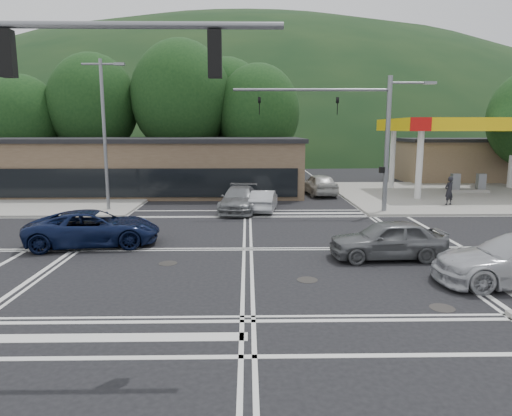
{
  "coord_description": "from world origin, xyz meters",
  "views": [
    {
      "loc": [
        0.01,
        -18.6,
        5.0
      ],
      "look_at": [
        0.39,
        2.07,
        1.4
      ],
      "focal_mm": 32.0,
      "sensor_mm": 36.0,
      "label": 1
    }
  ],
  "objects_px": {
    "car_blue_west": "(94,228)",
    "car_northbound": "(239,199)",
    "car_queue_b": "(319,184)",
    "car_grey_center": "(388,239)",
    "pedestrian": "(449,191)",
    "car_queue_a": "(264,201)"
  },
  "relations": [
    {
      "from": "car_blue_west",
      "to": "car_northbound",
      "type": "bearing_deg",
      "value": -45.92
    },
    {
      "from": "car_queue_b",
      "to": "car_grey_center",
      "type": "bearing_deg",
      "value": 82.53
    },
    {
      "from": "pedestrian",
      "to": "car_blue_west",
      "type": "bearing_deg",
      "value": 0.08
    },
    {
      "from": "car_blue_west",
      "to": "car_queue_b",
      "type": "height_order",
      "value": "car_queue_b"
    },
    {
      "from": "car_blue_west",
      "to": "pedestrian",
      "type": "distance_m",
      "value": 21.82
    },
    {
      "from": "car_grey_center",
      "to": "car_blue_west",
      "type": "bearing_deg",
      "value": -103.6
    },
    {
      "from": "car_northbound",
      "to": "car_grey_center",
      "type": "bearing_deg",
      "value": -54.47
    },
    {
      "from": "car_northbound",
      "to": "car_queue_b",
      "type": "bearing_deg",
      "value": 55.26
    },
    {
      "from": "car_blue_west",
      "to": "car_northbound",
      "type": "xyz_separation_m",
      "value": [
        6.13,
        8.23,
        -0.02
      ]
    },
    {
      "from": "car_blue_west",
      "to": "car_queue_a",
      "type": "height_order",
      "value": "car_blue_west"
    },
    {
      "from": "car_queue_a",
      "to": "pedestrian",
      "type": "relative_size",
      "value": 2.18
    },
    {
      "from": "car_queue_a",
      "to": "car_queue_b",
      "type": "relative_size",
      "value": 0.83
    },
    {
      "from": "car_blue_west",
      "to": "pedestrian",
      "type": "xyz_separation_m",
      "value": [
        19.63,
        9.52,
        0.3
      ]
    },
    {
      "from": "car_queue_b",
      "to": "car_northbound",
      "type": "xyz_separation_m",
      "value": [
        -6.0,
        -6.97,
        -0.06
      ]
    },
    {
      "from": "car_grey_center",
      "to": "car_northbound",
      "type": "xyz_separation_m",
      "value": [
        -5.94,
        10.48,
        -0.01
      ]
    },
    {
      "from": "car_northbound",
      "to": "pedestrian",
      "type": "height_order",
      "value": "pedestrian"
    },
    {
      "from": "car_grey_center",
      "to": "car_queue_a",
      "type": "distance_m",
      "value": 11.38
    },
    {
      "from": "car_queue_b",
      "to": "pedestrian",
      "type": "xyz_separation_m",
      "value": [
        7.5,
        -5.69,
        0.25
      ]
    },
    {
      "from": "car_queue_b",
      "to": "pedestrian",
      "type": "distance_m",
      "value": 9.42
    },
    {
      "from": "car_blue_west",
      "to": "pedestrian",
      "type": "height_order",
      "value": "pedestrian"
    },
    {
      "from": "car_blue_west",
      "to": "car_northbound",
      "type": "distance_m",
      "value": 10.27
    },
    {
      "from": "car_queue_a",
      "to": "car_blue_west",
      "type": "bearing_deg",
      "value": 55.43
    }
  ]
}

